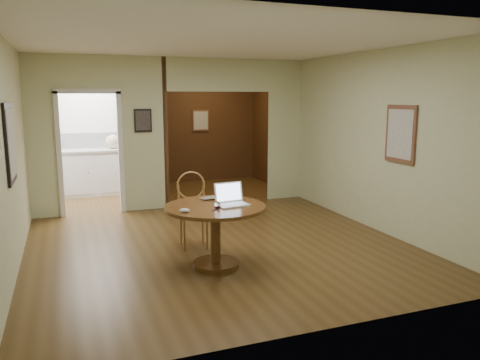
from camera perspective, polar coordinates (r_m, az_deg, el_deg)
name	(u,v)px	position (r m, az deg, el deg)	size (l,w,h in m)	color
floor	(221,247)	(6.43, -2.37, -8.13)	(5.00, 5.00, 0.00)	#493114
room_shell	(145,135)	(9.04, -11.47, 5.34)	(5.20, 7.50, 5.00)	white
dining_table	(215,221)	(5.58, -3.02, -5.06)	(1.20, 1.20, 0.75)	brown
chair	(193,205)	(6.38, -5.81, -3.06)	(0.46, 0.46, 1.01)	#A87E3B
open_laptop	(231,199)	(5.56, -1.13, -2.33)	(0.39, 0.35, 0.25)	white
closed_laptop	(216,198)	(5.85, -2.95, -2.25)	(0.35, 0.23, 0.03)	#ADADB1
mouse	(185,210)	(5.22, -6.78, -3.71)	(0.11, 0.06, 0.05)	white
wine_glass	(217,205)	(5.37, -2.77, -3.03)	(0.08, 0.08, 0.09)	white
pen	(215,210)	(5.30, -3.08, -3.66)	(0.01, 0.01, 0.13)	navy
kitchen_cabinet	(95,172)	(10.13, -17.24, 0.95)	(2.06, 0.60, 0.94)	white
grocery_bag	(113,142)	(10.09, -15.25, 4.53)	(0.29, 0.25, 0.29)	beige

